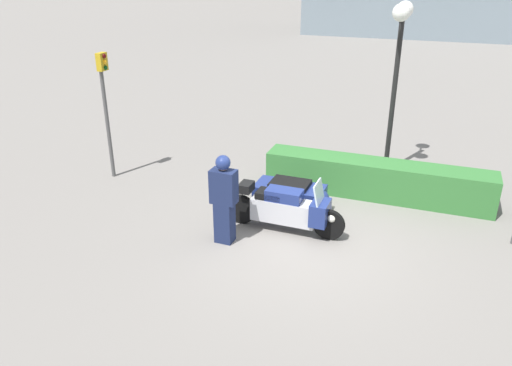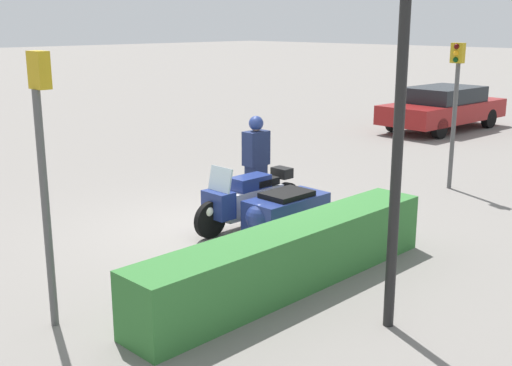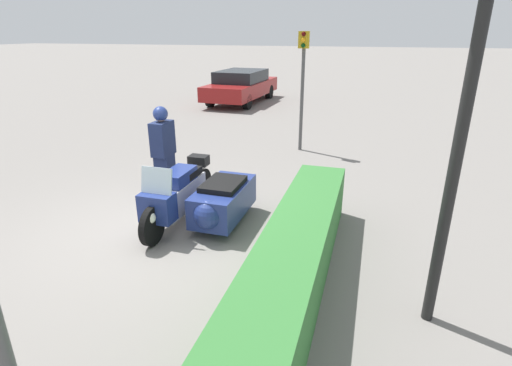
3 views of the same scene
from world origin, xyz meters
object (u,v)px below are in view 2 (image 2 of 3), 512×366
at_px(police_motorcycle, 267,206).
at_px(traffic_light_near, 44,149).
at_px(traffic_light_far, 455,93).
at_px(twin_lamp_post, 404,38).
at_px(officer_rider, 256,159).
at_px(parked_car_background, 443,107).
at_px(hedge_bush_curbside, 291,257).

xyz_separation_m(police_motorcycle, traffic_light_near, (4.15, 0.60, 1.62)).
bearing_deg(traffic_light_far, twin_lamp_post, 22.10).
height_order(police_motorcycle, traffic_light_near, traffic_light_near).
relative_size(police_motorcycle, twin_lamp_post, 0.59).
bearing_deg(police_motorcycle, traffic_light_far, 172.02).
height_order(officer_rider, parked_car_background, officer_rider).
xyz_separation_m(officer_rider, parked_car_background, (-10.63, -2.02, -0.17)).
relative_size(officer_rider, parked_car_background, 0.36).
bearing_deg(parked_car_background, twin_lamp_post, -150.46).
distance_m(twin_lamp_post, traffic_light_far, 6.90).
xyz_separation_m(twin_lamp_post, parked_car_background, (-13.05, -6.58, -2.51)).
distance_m(hedge_bush_curbside, traffic_light_far, 6.51).
xyz_separation_m(police_motorcycle, traffic_light_far, (-4.78, 0.72, 1.56)).
bearing_deg(police_motorcycle, parked_car_background, -163.87).
relative_size(traffic_light_far, parked_car_background, 0.62).
xyz_separation_m(police_motorcycle, twin_lamp_post, (1.47, 3.36, 2.80)).
xyz_separation_m(officer_rider, hedge_bush_curbside, (2.38, 3.02, -0.50)).
height_order(police_motorcycle, traffic_light_far, traffic_light_far).
height_order(police_motorcycle, officer_rider, officer_rider).
relative_size(officer_rider, traffic_light_near, 0.56).
xyz_separation_m(officer_rider, twin_lamp_post, (2.42, 4.57, 2.33)).
distance_m(traffic_light_near, traffic_light_far, 8.94).
bearing_deg(traffic_light_far, traffic_light_near, -1.56).
xyz_separation_m(police_motorcycle, parked_car_background, (-11.58, -3.22, 0.29)).
xyz_separation_m(hedge_bush_curbside, parked_car_background, (-13.01, -5.03, 0.33)).
bearing_deg(twin_lamp_post, hedge_bush_curbside, -91.37).
height_order(officer_rider, traffic_light_far, traffic_light_far).
bearing_deg(officer_rider, twin_lamp_post, -26.93).
bearing_deg(traffic_light_near, twin_lamp_post, -47.01).
xyz_separation_m(traffic_light_far, parked_car_background, (-6.80, -3.94, -1.27)).
height_order(police_motorcycle, twin_lamp_post, twin_lamp_post).
bearing_deg(traffic_light_near, parked_car_background, 12.46).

